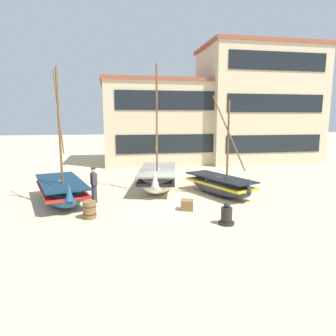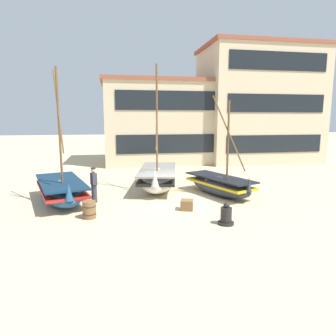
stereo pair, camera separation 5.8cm
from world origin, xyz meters
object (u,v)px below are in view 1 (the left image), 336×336
at_px(harbor_building_main, 166,122).
at_px(harbor_building_annex, 257,105).
at_px(capstan_winch, 227,216).
at_px(fishing_boat_centre_large, 61,190).
at_px(cargo_crate, 187,205).
at_px(fisherman_by_hull, 94,185).
at_px(wooden_barrel, 90,210).
at_px(fishing_boat_near_left, 220,185).
at_px(fishing_boat_far_right, 158,178).

height_order(harbor_building_main, harbor_building_annex, harbor_building_annex).
xyz_separation_m(capstan_winch, harbor_building_main, (0.81, 16.98, 3.27)).
distance_m(fishing_boat_centre_large, cargo_crate, 6.02).
bearing_deg(harbor_building_main, cargo_crate, -96.93).
distance_m(fishing_boat_centre_large, capstan_winch, 7.87).
xyz_separation_m(fisherman_by_hull, harbor_building_annex, (14.29, 12.19, 4.30)).
xyz_separation_m(wooden_barrel, cargo_crate, (4.11, 0.37, -0.13)).
xyz_separation_m(fisherman_by_hull, harbor_building_main, (5.84, 13.00, 2.76)).
bearing_deg(fishing_boat_near_left, fishing_boat_far_right, 147.50).
height_order(cargo_crate, harbor_building_main, harbor_building_main).
bearing_deg(fishing_boat_near_left, wooden_barrel, -158.49).
relative_size(fishing_boat_near_left, wooden_barrel, 7.29).
distance_m(capstan_winch, harbor_building_main, 17.31).
relative_size(fishing_boat_far_right, harbor_building_main, 0.59).
bearing_deg(fishing_boat_far_right, fishing_boat_centre_large, -160.08).
distance_m(cargo_crate, harbor_building_annex, 18.14).
bearing_deg(cargo_crate, harbor_building_annex, 54.01).
distance_m(fishing_boat_near_left, harbor_building_main, 13.14).
distance_m(fishing_boat_centre_large, wooden_barrel, 3.02).
height_order(fishing_boat_near_left, harbor_building_main, harbor_building_main).
bearing_deg(fishing_boat_centre_large, capstan_winch, -33.25).
bearing_deg(fishing_boat_centre_large, harbor_building_annex, 36.85).
bearing_deg(harbor_building_annex, fishing_boat_far_right, -137.28).
bearing_deg(wooden_barrel, capstan_winch, -18.18).
xyz_separation_m(fishing_boat_far_right, fisherman_by_hull, (-3.37, -2.11, 0.17)).
height_order(fishing_boat_near_left, cargo_crate, fishing_boat_near_left).
bearing_deg(cargo_crate, fisherman_by_hull, 154.34).
bearing_deg(cargo_crate, fishing_boat_near_left, 43.20).
bearing_deg(fisherman_by_hull, fishing_boat_centre_large, 167.99).
xyz_separation_m(fishing_boat_far_right, harbor_building_annex, (10.92, 10.08, 4.48)).
xyz_separation_m(fishing_boat_far_right, wooden_barrel, (-3.45, -4.41, -0.31)).
bearing_deg(wooden_barrel, fishing_boat_far_right, 51.98).
height_order(fishing_boat_centre_large, harbor_building_main, harbor_building_main).
xyz_separation_m(fishing_boat_far_right, harbor_building_main, (2.48, 10.89, 2.94)).
relative_size(fisherman_by_hull, harbor_building_main, 0.15).
relative_size(cargo_crate, harbor_building_main, 0.05).
distance_m(fishing_boat_far_right, wooden_barrel, 5.61).
height_order(fishing_boat_centre_large, cargo_crate, fishing_boat_centre_large).
height_order(fishing_boat_far_right, capstan_winch, fishing_boat_far_right).
distance_m(fishing_boat_near_left, wooden_barrel, 6.89).
relative_size(fisherman_by_hull, harbor_building_annex, 0.16).
bearing_deg(capstan_winch, fisherman_by_hull, 141.66).
relative_size(capstan_winch, wooden_barrel, 1.21).
height_order(fishing_boat_near_left, fishing_boat_far_right, fishing_boat_far_right).
bearing_deg(cargo_crate, wooden_barrel, -174.88).
bearing_deg(fishing_boat_near_left, fishing_boat_centre_large, 179.22).
xyz_separation_m(fishing_boat_near_left, fishing_boat_centre_large, (-7.87, 0.11, 0.04)).
height_order(fishing_boat_near_left, wooden_barrel, fishing_boat_near_left).
distance_m(fishing_boat_centre_large, fisherman_by_hull, 1.59).
relative_size(fishing_boat_centre_large, fishing_boat_far_right, 0.92).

